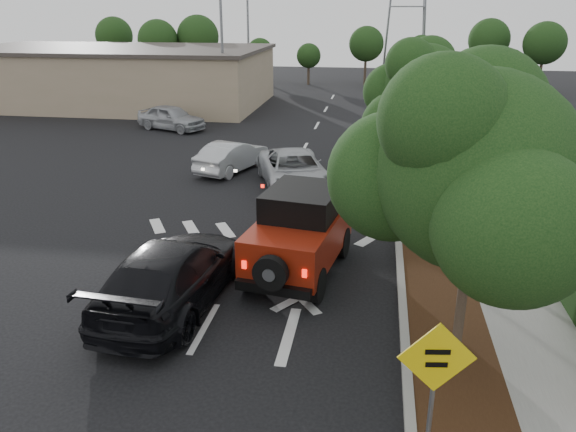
% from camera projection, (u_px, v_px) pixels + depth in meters
% --- Properties ---
extents(ground, '(120.00, 120.00, 0.00)m').
position_uv_depth(ground, '(204.00, 328.00, 13.09)').
color(ground, black).
rests_on(ground, ground).
extents(curb, '(0.20, 70.00, 0.15)m').
position_uv_depth(curb, '(395.00, 184.00, 23.48)').
color(curb, '#9E9B93').
rests_on(curb, ground).
extents(planting_strip, '(1.80, 70.00, 0.12)m').
position_uv_depth(planting_strip, '(419.00, 185.00, 23.34)').
color(planting_strip, black).
rests_on(planting_strip, ground).
extents(sidewalk, '(2.00, 70.00, 0.12)m').
position_uv_depth(sidewalk, '(466.00, 187.00, 23.06)').
color(sidewalk, gray).
rests_on(sidewalk, ground).
extents(hedge, '(0.80, 70.00, 0.80)m').
position_uv_depth(hedge, '(503.00, 181.00, 22.73)').
color(hedge, black).
rests_on(hedge, ground).
extents(commercial_building, '(22.00, 12.00, 4.00)m').
position_uv_depth(commercial_building, '(116.00, 77.00, 42.48)').
color(commercial_building, '#9C8A6B').
rests_on(commercial_building, ground).
extents(transmission_tower, '(7.00, 4.00, 28.00)m').
position_uv_depth(transmission_tower, '(402.00, 80.00, 56.59)').
color(transmission_tower, slate).
rests_on(transmission_tower, ground).
extents(street_tree_near, '(3.80, 3.80, 5.92)m').
position_uv_depth(street_tree_near, '(454.00, 363.00, 11.80)').
color(street_tree_near, black).
rests_on(street_tree_near, ground).
extents(street_tree_mid, '(3.20, 3.20, 5.32)m').
position_uv_depth(street_tree_mid, '(429.00, 237.00, 18.27)').
color(street_tree_mid, black).
rests_on(street_tree_mid, ground).
extents(street_tree_far, '(3.40, 3.40, 5.62)m').
position_uv_depth(street_tree_far, '(418.00, 180.00, 24.28)').
color(street_tree_far, black).
rests_on(street_tree_far, ground).
extents(light_pole_a, '(2.00, 0.22, 9.00)m').
position_uv_depth(light_pole_a, '(225.00, 117.00, 38.08)').
color(light_pole_a, slate).
rests_on(light_pole_a, ground).
extents(light_pole_b, '(2.00, 0.22, 9.00)m').
position_uv_depth(light_pole_b, '(250.00, 91.00, 49.33)').
color(light_pole_b, slate).
rests_on(light_pole_b, ground).
extents(red_jeep, '(2.68, 4.81, 2.37)m').
position_uv_depth(red_jeep, '(302.00, 230.00, 15.60)').
color(red_jeep, black).
rests_on(red_jeep, ground).
extents(silver_suv_ahead, '(4.10, 5.90, 1.50)m').
position_uv_depth(silver_suv_ahead, '(294.00, 170.00, 22.90)').
color(silver_suv_ahead, '#B1B4B9').
rests_on(silver_suv_ahead, ground).
extents(black_suv_oncoming, '(2.74, 5.89, 1.67)m').
position_uv_depth(black_suv_oncoming, '(173.00, 273.00, 13.91)').
color(black_suv_oncoming, black).
rests_on(black_suv_oncoming, ground).
extents(silver_sedan_oncoming, '(2.76, 4.38, 1.36)m').
position_uv_depth(silver_sedan_oncoming, '(232.00, 156.00, 25.35)').
color(silver_sedan_oncoming, '#B3B6BB').
rests_on(silver_sedan_oncoming, ground).
extents(parked_suv, '(4.72, 3.27, 1.49)m').
position_uv_depth(parked_suv, '(171.00, 117.00, 33.81)').
color(parked_suv, '#A4A7AC').
rests_on(parked_suv, ground).
extents(speed_hump_sign, '(1.19, 0.19, 2.56)m').
position_uv_depth(speed_hump_sign, '(435.00, 375.00, 8.55)').
color(speed_hump_sign, slate).
rests_on(speed_hump_sign, ground).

